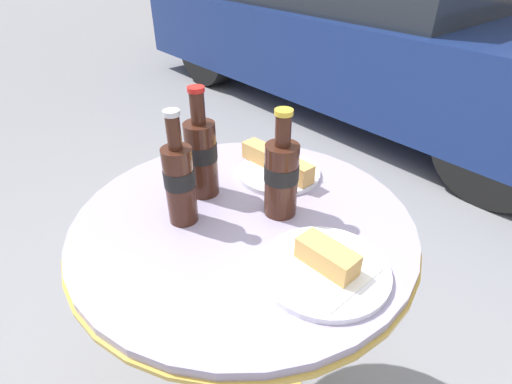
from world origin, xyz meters
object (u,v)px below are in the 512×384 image
bistro_table (245,280)px  lunch_plate_far (278,167)px  lunch_plate_near (325,266)px  cola_bottle_right (201,154)px  cola_bottle_center (180,181)px  cola_bottle_left (281,175)px  parked_car (374,28)px

bistro_table → lunch_plate_far: lunch_plate_far is taller
lunch_plate_near → cola_bottle_right: bearing=-177.4°
cola_bottle_center → cola_bottle_left: bearing=57.2°
bistro_table → lunch_plate_near: (0.22, 0.01, 0.20)m
lunch_plate_far → cola_bottle_left: bearing=-41.5°
bistro_table → cola_bottle_center: 0.31m
bistro_table → lunch_plate_far: (-0.08, 0.18, 0.21)m
cola_bottle_right → lunch_plate_far: bearing=74.5°
cola_bottle_left → parked_car: (-1.50, 2.49, -0.24)m
parked_car → cola_bottle_left: bearing=-58.9°
cola_bottle_right → lunch_plate_near: 0.37m
bistro_table → cola_bottle_left: 0.30m
bistro_table → lunch_plate_near: bearing=2.4°
bistro_table → cola_bottle_right: bearing=-177.1°
cola_bottle_center → lunch_plate_far: cola_bottle_center is taller
bistro_table → parked_car: bearing=119.8°
cola_bottle_left → lunch_plate_near: 0.21m
cola_bottle_right → lunch_plate_far: (0.05, 0.19, -0.08)m
bistro_table → cola_bottle_center: size_ratio=3.12×
lunch_plate_near → lunch_plate_far: lunch_plate_far is taller
bistro_table → cola_bottle_left: cola_bottle_left is taller
cola_bottle_center → parked_car: size_ratio=0.06×
cola_bottle_right → cola_bottle_center: size_ratio=1.03×
cola_bottle_left → lunch_plate_near: (0.19, -0.07, -0.08)m
cola_bottle_left → cola_bottle_center: (-0.11, -0.18, 0.00)m
cola_bottle_center → lunch_plate_near: 0.33m
cola_bottle_right → cola_bottle_center: bearing=-57.1°
cola_bottle_right → lunch_plate_near: size_ratio=1.08×
cola_bottle_right → lunch_plate_far: cola_bottle_right is taller
bistro_table → parked_car: size_ratio=0.17×
cola_bottle_center → parked_car: parked_car is taller
lunch_plate_near → bistro_table: bearing=-177.6°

